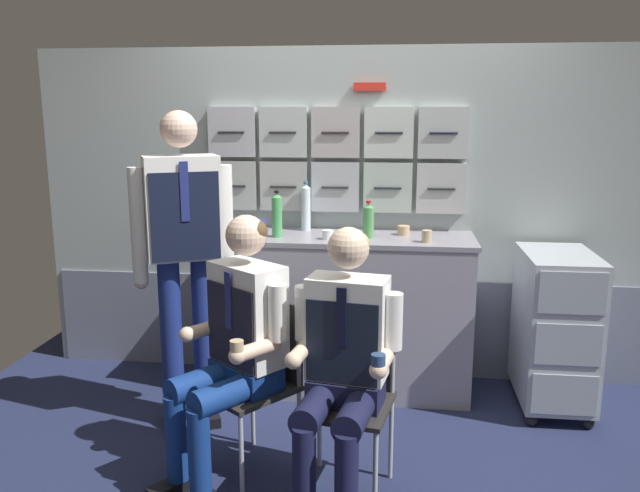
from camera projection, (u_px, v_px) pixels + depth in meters
The scene contains 16 objects.
ground at pixel (334, 484), 3.15m from camera, with size 4.80×4.80×0.04m, color #202747.
galley_bulkhead at pixel (354, 217), 4.26m from camera, with size 4.20×0.14×2.15m.
galley_counter at pixel (343, 313), 4.11m from camera, with size 1.60×0.53×1.00m.
service_trolley at pixel (555, 326), 3.84m from camera, with size 0.40×0.65×0.95m.
folding_chair_left at pixel (261, 366), 3.20m from camera, with size 0.56×0.56×0.85m.
crew_member_left at pixel (235, 338), 3.05m from camera, with size 0.64×0.68×1.29m.
folding_chair_center at pixel (351, 379), 3.04m from camera, with size 0.46×0.46×0.85m.
crew_member_center at pixel (343, 357), 2.85m from camera, with size 0.50×0.65×1.26m.
crew_member_standing at pixel (184, 240), 3.53m from camera, with size 0.50×0.39×1.76m.
water_bottle_tall at pixel (277, 215), 3.95m from camera, with size 0.06×0.06×0.29m.
water_bottle_blue_cap at pixel (368, 220), 3.93m from camera, with size 0.07×0.07×0.23m.
water_bottle_short at pixel (306, 207), 4.16m from camera, with size 0.06×0.06×0.32m.
coffee_cup_white at pixel (328, 234), 3.89m from camera, with size 0.07×0.07×0.06m.
paper_cup_tan at pixel (261, 225), 4.14m from camera, with size 0.07×0.07×0.08m.
paper_cup_blue at pixel (427, 236), 3.80m from camera, with size 0.06×0.06×0.07m.
coffee_cup_spare at pixel (404, 230), 4.03m from camera, with size 0.07×0.07×0.06m.
Camera 1 is at (0.27, -2.83, 1.76)m, focal length 36.49 mm.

